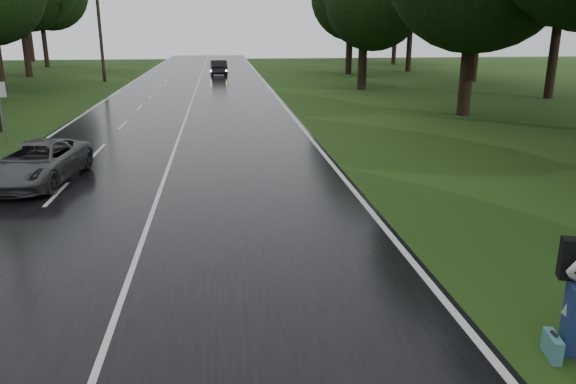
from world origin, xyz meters
name	(u,v)px	position (x,y,z in m)	size (l,w,h in m)	color
ground	(112,330)	(0.00, 0.00, 0.00)	(160.00, 160.00, 0.00)	#234012
road	(184,124)	(0.00, 20.00, 0.02)	(12.00, 140.00, 0.04)	black
lane_center	(184,124)	(0.00, 20.00, 0.04)	(0.12, 140.00, 0.01)	silver
grey_car	(37,163)	(-3.89, 9.36, 0.69)	(2.15, 4.66, 1.30)	#4B4C50
far_car	(219,68)	(1.79, 49.30, 0.79)	(1.59, 4.56, 1.50)	black
suitcase	(552,346)	(6.74, -1.58, 0.18)	(0.15, 0.52, 0.37)	teal
utility_pole_mid	(1,132)	(-8.50, 19.07, 0.00)	(1.80, 0.28, 9.89)	black
utility_pole_far	(105,81)	(-8.50, 44.25, 0.00)	(1.80, 0.28, 9.21)	black
road_sign_b	(6,144)	(-7.20, 15.93, 0.00)	(0.63, 0.10, 2.61)	white
tree_left_e	(4,94)	(-14.07, 35.24, 0.00)	(8.50, 8.50, 13.28)	black
tree_left_f	(30,77)	(-16.82, 50.05, 0.00)	(10.62, 10.62, 16.59)	black
tree_right_d	(463,115)	(15.40, 21.29, 0.00)	(8.78, 8.78, 13.72)	black
tree_right_e	(361,90)	(12.95, 34.70, 0.00)	(7.40, 7.40, 11.57)	black
tree_right_f	(348,74)	(15.26, 49.47, 0.00)	(8.45, 8.45, 13.20)	black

